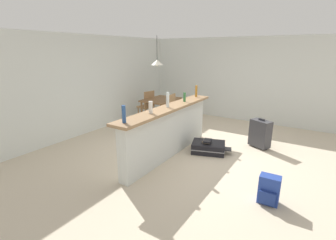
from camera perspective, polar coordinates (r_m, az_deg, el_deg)
ground_plane at (r=5.34m, az=6.71°, el=-7.63°), size 13.00×13.00×0.05m
wall_back at (r=6.84m, az=-16.75°, el=8.16°), size 6.60×0.10×2.50m
wall_right at (r=7.90m, az=14.92°, el=9.28°), size 0.10×6.00×2.50m
partition_half_wall at (r=4.96m, az=0.25°, el=-3.02°), size 2.80×0.20×0.98m
bar_countertop at (r=4.81m, az=0.26°, el=2.81°), size 2.96×0.40×0.05m
bottle_blue at (r=3.77m, az=-10.34°, el=1.36°), size 0.06×0.06×0.28m
bottle_white at (r=4.30m, az=-4.11°, el=2.99°), size 0.07×0.07×0.22m
bottle_clear at (r=4.75m, az=-0.09°, el=4.78°), size 0.06×0.06×0.30m
bottle_green at (r=5.29m, az=3.90°, el=5.39°), size 0.06×0.06×0.20m
bottle_amber at (r=5.88m, az=6.65°, el=6.76°), size 0.06×0.06×0.27m
dining_table at (r=7.15m, az=-1.68°, el=4.24°), size 1.10×0.80×0.74m
dining_chair_near_partition at (r=6.84m, az=1.78°, el=2.57°), size 0.46×0.46×0.93m
dining_chair_far_side at (r=7.47m, az=-4.92°, el=3.68°), size 0.46×0.46×0.93m
pendant_lamp at (r=6.99m, az=-2.57°, el=13.37°), size 0.34×0.34×0.83m
suitcase_flat_black at (r=5.30m, az=9.50°, el=-6.35°), size 0.69×0.89×0.22m
backpack_blue at (r=3.86m, az=22.63°, el=-14.99°), size 0.26×0.29×0.42m
suitcase_upright_charcoal at (r=5.79m, az=20.84°, el=-2.95°), size 0.41×0.50×0.67m
book_stack at (r=5.25m, az=9.19°, el=-4.88°), size 0.30×0.24×0.07m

